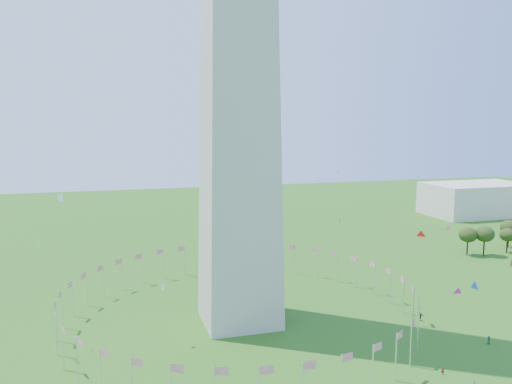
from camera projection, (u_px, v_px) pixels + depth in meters
flag_ring at (239, 302)px, 116.51m from camera, size 80.24×80.24×9.00m
gov_building_east_a at (476, 199)px, 252.87m from camera, size 50.00×30.00×16.00m
kites_aloft at (356, 263)px, 93.50m from camera, size 117.15×69.48×32.33m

